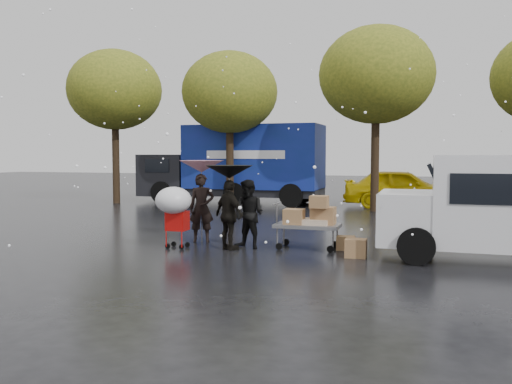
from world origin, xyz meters
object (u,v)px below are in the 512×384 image
(shopping_cart, at_px, (174,204))
(blue_truck, at_px, (237,164))
(white_van, at_px, (510,206))
(person_pink, at_px, (202,208))
(person_black, at_px, (229,215))
(yellow_taxi, at_px, (402,188))
(vendor_cart, at_px, (311,218))

(shopping_cart, relative_size, blue_truck, 0.18)
(shopping_cart, height_order, white_van, white_van)
(person_pink, bearing_deg, person_black, -61.63)
(white_van, bearing_deg, person_black, -175.27)
(blue_truck, bearing_deg, white_van, -47.65)
(white_van, distance_m, yellow_taxi, 11.38)
(shopping_cart, bearing_deg, person_black, 13.65)
(shopping_cart, distance_m, blue_truck, 11.96)
(vendor_cart, relative_size, blue_truck, 0.18)
(white_van, height_order, yellow_taxi, white_van)
(vendor_cart, distance_m, white_van, 4.23)
(shopping_cart, xyz_separation_m, blue_truck, (-2.65, 11.65, 0.69))
(yellow_taxi, bearing_deg, white_van, -169.93)
(person_pink, bearing_deg, blue_truck, 82.42)
(person_black, relative_size, vendor_cart, 1.07)
(blue_truck, relative_size, yellow_taxi, 1.75)
(shopping_cart, xyz_separation_m, white_van, (7.24, 0.80, 0.10))
(person_pink, height_order, person_black, person_pink)
(yellow_taxi, bearing_deg, person_pink, 154.20)
(person_black, height_order, yellow_taxi, person_black)
(vendor_cart, xyz_separation_m, white_van, (4.20, -0.16, 0.43))
(shopping_cart, height_order, blue_truck, blue_truck)
(white_van, xyz_separation_m, yellow_taxi, (-2.67, 11.06, -0.35))
(person_black, relative_size, white_van, 0.33)
(person_pink, xyz_separation_m, blue_truck, (-2.83, 10.48, 0.90))
(person_black, xyz_separation_m, vendor_cart, (1.78, 0.66, -0.09))
(shopping_cart, relative_size, white_van, 0.30)
(person_black, distance_m, yellow_taxi, 12.02)
(person_black, bearing_deg, shopping_cart, 46.06)
(person_pink, relative_size, shopping_cart, 1.18)
(vendor_cart, height_order, shopping_cart, shopping_cart)
(vendor_cart, height_order, yellow_taxi, yellow_taxi)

